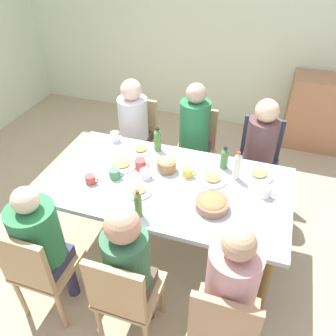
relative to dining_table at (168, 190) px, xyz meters
name	(u,v)px	position (x,y,z in m)	size (l,w,h in m)	color
ground_plane	(168,243)	(0.00, 0.00, -0.66)	(6.82, 6.82, 0.00)	tan
wall_back	(230,26)	(0.00, 2.47, 0.64)	(5.92, 0.12, 2.60)	silver
dining_table	(168,190)	(0.00, 0.00, 0.00)	(1.92, 1.03, 0.73)	#B4BEC8
chair_0	(258,158)	(0.64, 0.89, -0.14)	(0.40, 0.40, 0.90)	#353942
person_0	(260,146)	(0.64, 0.80, 0.05)	(0.30, 0.30, 1.17)	#2B3649
chair_1	(195,146)	(0.00, 0.89, -0.14)	(0.40, 0.40, 0.90)	tan
person_1	(194,133)	(0.00, 0.80, 0.07)	(0.30, 0.30, 1.23)	#3E4138
chair_2	(138,136)	(-0.64, 0.89, -0.14)	(0.40, 0.40, 0.90)	tan
person_2	(133,124)	(-0.64, 0.80, 0.06)	(0.30, 0.30, 1.18)	#413641
chair_3	(39,268)	(-0.64, -0.89, -0.14)	(0.40, 0.40, 0.90)	tan
person_3	(40,240)	(-0.64, -0.80, 0.04)	(0.32, 0.32, 1.16)	#2B2E52
chair_4	(223,325)	(0.64, -0.89, -0.14)	(0.40, 0.40, 0.90)	tan
person_4	(230,290)	(0.64, -0.80, 0.08)	(0.30, 0.30, 1.24)	brown
chair_5	(124,294)	(0.00, -0.89, -0.14)	(0.40, 0.40, 0.90)	tan
person_5	(128,264)	(0.00, -0.80, 0.05)	(0.30, 0.30, 1.17)	#505140
plate_0	(122,164)	(-0.44, 0.10, 0.09)	(0.26, 0.26, 0.04)	silver
plate_1	(139,191)	(-0.18, -0.17, 0.09)	(0.21, 0.21, 0.04)	silver
plate_2	(140,150)	(-0.37, 0.35, 0.09)	(0.21, 0.21, 0.04)	silver
plate_3	(259,174)	(0.67, 0.32, 0.09)	(0.24, 0.24, 0.04)	white
plate_4	(212,179)	(0.33, 0.15, 0.09)	(0.24, 0.24, 0.04)	silver
bowl_0	(212,204)	(0.39, -0.17, 0.12)	(0.24, 0.24, 0.09)	#92604A
bowl_1	(167,164)	(-0.06, 0.16, 0.13)	(0.16, 0.16, 0.12)	#936A44
cup_0	(91,179)	(-0.58, -0.19, 0.11)	(0.11, 0.08, 0.07)	#C54A41
cup_1	(265,192)	(0.74, 0.08, 0.12)	(0.12, 0.09, 0.09)	white
cup_2	(115,174)	(-0.43, -0.07, 0.11)	(0.12, 0.09, 0.08)	#4E905C
cup_3	(115,137)	(-0.66, 0.43, 0.12)	(0.12, 0.08, 0.09)	white
cup_4	(146,174)	(-0.19, 0.01, 0.11)	(0.12, 0.09, 0.07)	white
cup_5	(188,173)	(0.13, 0.13, 0.11)	(0.12, 0.08, 0.07)	#E7C648
cup_6	(141,165)	(-0.27, 0.10, 0.12)	(0.12, 0.09, 0.09)	#D3433C
bottle_0	(158,140)	(-0.23, 0.41, 0.18)	(0.07, 0.07, 0.23)	#4E843A
bottle_1	(237,166)	(0.50, 0.23, 0.19)	(0.05, 0.05, 0.25)	silver
bottle_2	(138,204)	(-0.09, -0.40, 0.18)	(0.06, 0.06, 0.23)	#517931
bottle_3	(224,158)	(0.38, 0.34, 0.17)	(0.06, 0.06, 0.20)	#437640
side_cabinet	(317,113)	(1.22, 2.17, -0.21)	(0.70, 0.44, 0.90)	#B17750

